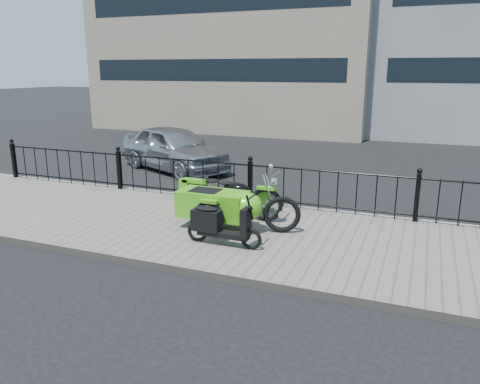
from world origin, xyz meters
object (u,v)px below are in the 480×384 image
at_px(motorcycle_sidecar, 225,203).
at_px(spare_tire, 282,214).
at_px(scooter, 218,224).
at_px(sedan_car, 174,148).

bearing_deg(motorcycle_sidecar, spare_tire, 4.80).
bearing_deg(motorcycle_sidecar, scooter, -72.88).
xyz_separation_m(motorcycle_sidecar, scooter, (0.28, -0.91, -0.11)).
distance_m(scooter, spare_tire, 1.30).
height_order(motorcycle_sidecar, scooter, motorcycle_sidecar).
bearing_deg(scooter, motorcycle_sidecar, 107.12).
xyz_separation_m(scooter, spare_tire, (0.83, 1.00, -0.02)).
relative_size(motorcycle_sidecar, sedan_car, 0.56).
relative_size(scooter, spare_tire, 1.99).
height_order(motorcycle_sidecar, sedan_car, sedan_car).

